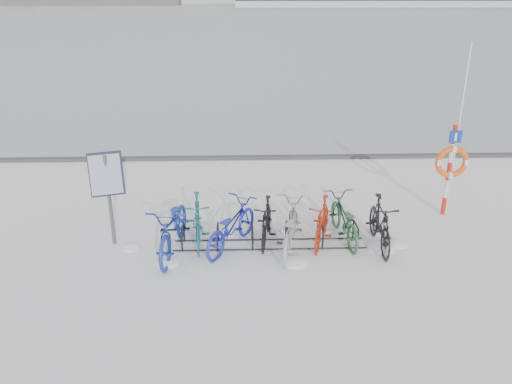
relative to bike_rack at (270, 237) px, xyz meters
The scene contains 15 objects.
ground 0.18m from the bike_rack, ahead, with size 900.00×900.00×0.00m, color white.
ice_sheet 155.00m from the bike_rack, 90.00° to the left, with size 400.00×298.00×0.02m, color #A9B5BF.
quay_edge 5.90m from the bike_rack, 90.00° to the left, with size 400.00×0.25×0.10m, color #3F3F42.
bike_rack is the anchor object (origin of this frame).
info_board 3.51m from the bike_rack, behind, with size 0.71×0.44×2.01m.
lifebuoy_station 4.61m from the bike_rack, 18.19° to the left, with size 0.76×0.22×3.97m.
bike_0 1.99m from the bike_rack, behind, with size 0.76×2.18×1.14m, color #1C359A.
bike_1 1.55m from the bike_rack, behind, with size 0.49×1.74×1.05m, color #156468.
bike_2 0.86m from the bike_rack, behind, with size 0.67×1.92×1.01m, color #202CB5.
bike_3 0.37m from the bike_rack, 104.11° to the left, with size 0.45×1.58×0.95m, color black.
bike_4 0.55m from the bike_rack, 24.75° to the right, with size 0.70×2.00×1.05m, color #9EA2A6.
bike_5 1.16m from the bike_rack, ahead, with size 0.46×1.63×0.98m, color #AC2612.
bike_6 1.64m from the bike_rack, ahead, with size 0.65×1.86×0.98m, color #285F39.
bike_7 2.30m from the bike_rack, ahead, with size 0.50×1.78×1.07m, color black.
snow_drifts 0.44m from the bike_rack, 18.88° to the right, with size 6.03×1.90×0.21m.
Camera 1 is at (-0.59, -9.30, 4.89)m, focal length 35.00 mm.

